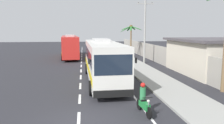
% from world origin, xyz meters
% --- Properties ---
extents(ground_plane, '(160.00, 160.00, 0.00)m').
position_xyz_m(ground_plane, '(0.00, 0.00, 0.00)').
color(ground_plane, '#28282D').
extents(sidewalk_kerb, '(3.20, 90.00, 0.14)m').
position_xyz_m(sidewalk_kerb, '(6.80, 10.00, 0.07)').
color(sidewalk_kerb, '#999993').
rests_on(sidewalk_kerb, ground).
extents(lane_markings, '(3.81, 71.00, 0.01)m').
position_xyz_m(lane_markings, '(2.17, 14.66, 0.00)').
color(lane_markings, white).
rests_on(lane_markings, ground).
extents(boundary_wall, '(0.24, 60.00, 2.38)m').
position_xyz_m(boundary_wall, '(10.60, 14.00, 1.19)').
color(boundary_wall, '#9E998E').
rests_on(boundary_wall, ground).
extents(coach_bus_foreground, '(3.15, 12.12, 3.72)m').
position_xyz_m(coach_bus_foreground, '(1.97, 8.85, 1.94)').
color(coach_bus_foreground, silver).
rests_on(coach_bus_foreground, ground).
extents(coach_bus_far_lane, '(3.65, 12.47, 3.82)m').
position_xyz_m(coach_bus_far_lane, '(-1.93, 26.62, 1.99)').
color(coach_bus_far_lane, red).
rests_on(coach_bus_far_lane, ground).
extents(motorcycle_beside_bus, '(0.56, 1.96, 1.57)m').
position_xyz_m(motorcycle_beside_bus, '(3.99, 17.26, 0.64)').
color(motorcycle_beside_bus, black).
rests_on(motorcycle_beside_bus, ground).
extents(motorcycle_trailing, '(0.56, 1.96, 1.67)m').
position_xyz_m(motorcycle_trailing, '(3.46, 0.88, 0.68)').
color(motorcycle_trailing, black).
rests_on(motorcycle_trailing, ground).
extents(pedestrian_near_kerb, '(0.36, 0.36, 1.63)m').
position_xyz_m(pedestrian_near_kerb, '(7.15, 20.53, 0.99)').
color(pedestrian_near_kerb, red).
rests_on(pedestrian_near_kerb, sidewalk_kerb).
extents(utility_pole_mid, '(2.33, 0.24, 9.78)m').
position_xyz_m(utility_pole_mid, '(8.55, 18.77, 5.07)').
color(utility_pole_mid, '#9E9E99').
rests_on(utility_pole_mid, ground).
extents(palm_nearest, '(3.77, 3.73, 5.42)m').
position_xyz_m(palm_nearest, '(8.30, 26.19, 4.23)').
color(palm_nearest, brown).
rests_on(palm_nearest, ground).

